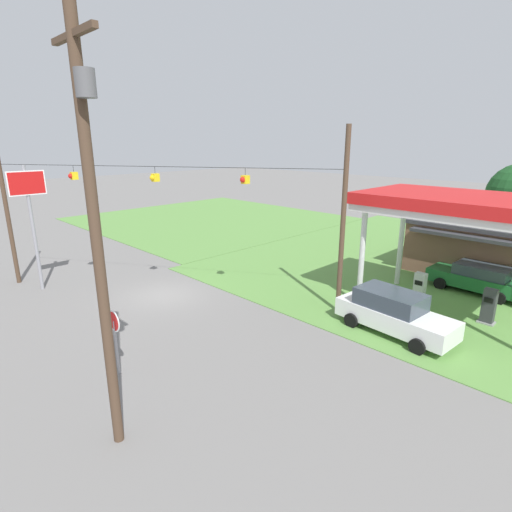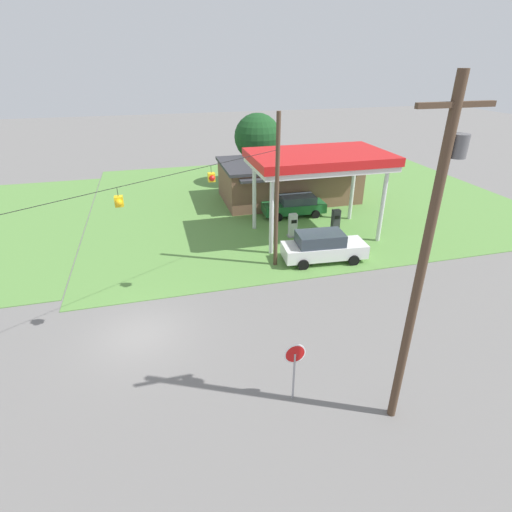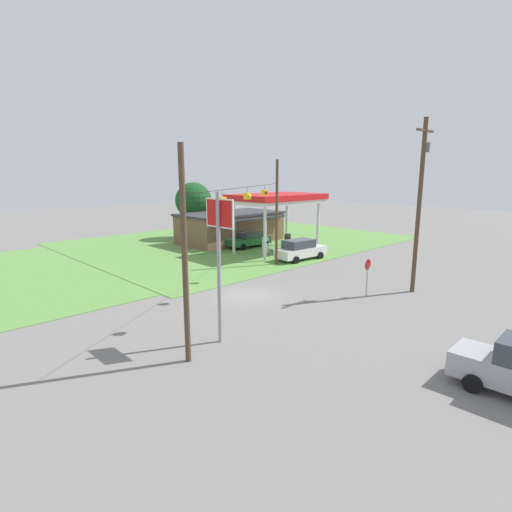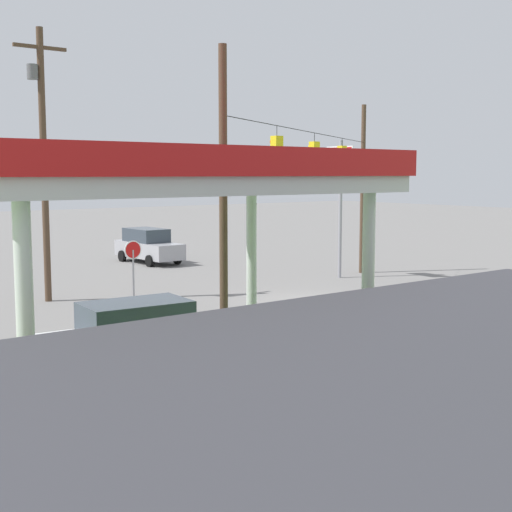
{
  "view_description": "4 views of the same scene",
  "coord_description": "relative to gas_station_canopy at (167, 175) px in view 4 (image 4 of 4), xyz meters",
  "views": [
    {
      "loc": [
        18.18,
        -10.9,
        8.21
      ],
      "look_at": [
        4.29,
        2.95,
        2.55
      ],
      "focal_mm": 28.0,
      "sensor_mm": 36.0,
      "label": 1
    },
    {
      "loc": [
        1.4,
        -15.64,
        11.45
      ],
      "look_at": [
        6.0,
        1.89,
        2.37
      ],
      "focal_mm": 28.0,
      "sensor_mm": 36.0,
      "label": 2
    },
    {
      "loc": [
        -16.82,
        -18.27,
        7.77
      ],
      "look_at": [
        2.25,
        1.55,
        2.1
      ],
      "focal_mm": 28.0,
      "sensor_mm": 36.0,
      "label": 3
    },
    {
      "loc": [
        19.75,
        21.8,
        5.34
      ],
      "look_at": [
        6.19,
        4.16,
        2.76
      ],
      "focal_mm": 50.0,
      "sensor_mm": 36.0,
      "label": 4
    }
  ],
  "objects": [
    {
      "name": "stop_sign_roadside",
      "position": [
        -6.57,
        -14.11,
        -3.48
      ],
      "size": [
        0.8,
        0.08,
        2.5
      ],
      "rotation": [
        0.0,
        0.0,
        3.14
      ],
      "color": "#99999E",
      "rests_on": "ground"
    },
    {
      "name": "fuel_pump_far",
      "position": [
        1.63,
        -0.0,
        -4.48
      ],
      "size": [
        0.71,
        0.56,
        1.72
      ],
      "color": "gray",
      "rests_on": "ground"
    },
    {
      "name": "gas_station_store",
      "position": [
        0.79,
        8.07,
        -3.57
      ],
      "size": [
        11.73,
        7.11,
        3.42
      ],
      "color": "brown",
      "rests_on": "ground"
    },
    {
      "name": "utility_pole_main",
      "position": [
        -3.37,
        -15.71,
        0.93
      ],
      "size": [
        2.2,
        0.44,
        11.21
      ],
      "color": "#4C3828",
      "rests_on": "ground"
    },
    {
      "name": "fuel_pump_near",
      "position": [
        -1.63,
        -0.0,
        -4.48
      ],
      "size": [
        0.71,
        0.56,
        1.72
      ],
      "color": "gray",
      "rests_on": "ground"
    },
    {
      "name": "car_on_crossroad",
      "position": [
        -13.12,
        -24.63,
        -4.26
      ],
      "size": [
        2.24,
        5.24,
        2.06
      ],
      "rotation": [
        0.0,
        0.0,
        1.61
      ],
      "color": "#9E9EA3",
      "rests_on": "ground"
    },
    {
      "name": "car_at_pumps_rear",
      "position": [
        -0.07,
        3.97,
        -4.43
      ],
      "size": [
        4.99,
        2.27,
        1.65
      ],
      "rotation": [
        0.0,
        0.0,
        3.1
      ],
      "color": "#1E602D",
      "rests_on": "ground"
    },
    {
      "name": "signal_span_gantry",
      "position": [
        -12.09,
        -8.76,
        -0.5
      ],
      "size": [
        16.29,
        10.24,
        8.95
      ],
      "color": "#4C3828",
      "rests_on": "ground"
    },
    {
      "name": "car_at_pumps_front",
      "position": [
        -1.07,
        -3.96,
        -4.33
      ],
      "size": [
        5.27,
        2.4,
        1.91
      ],
      "rotation": [
        0.0,
        0.0,
        -0.08
      ],
      "color": "white",
      "rests_on": "ground"
    },
    {
      "name": "gas_station_canopy",
      "position": [
        0.0,
        0.0,
        0.0
      ],
      "size": [
        9.11,
        5.69,
        5.84
      ],
      "color": "silver",
      "rests_on": "ground"
    },
    {
      "name": "stop_sign_overhead",
      "position": [
        -17.83,
        -13.14,
        -0.36
      ],
      "size": [
        0.22,
        1.87,
        7.01
      ],
      "color": "gray",
      "rests_on": "ground"
    },
    {
      "name": "ground_plane",
      "position": [
        -12.09,
        -8.75,
        -5.3
      ],
      "size": [
        160.0,
        160.0,
        0.0
      ],
      "primitive_type": "plane",
      "color": "slate"
    }
  ]
}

